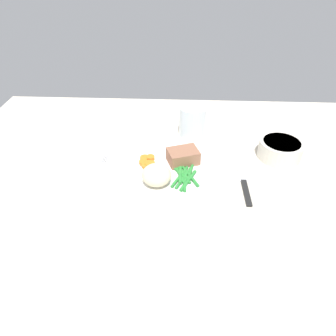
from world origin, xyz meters
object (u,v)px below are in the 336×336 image
at_px(fork, 100,174).
at_px(knife, 243,179).
at_px(dinner_plate, 168,174).
at_px(salad_bowl, 280,149).
at_px(water_glass, 192,123).
at_px(meat_portion, 183,156).

relative_size(fork, knife, 0.81).
relative_size(dinner_plate, salad_bowl, 2.35).
xyz_separation_m(knife, water_glass, (-0.12, 0.21, 0.04)).
relative_size(dinner_plate, knife, 1.30).
bearing_deg(meat_portion, water_glass, 81.22).
bearing_deg(dinner_plate, water_glass, 73.50).
relative_size(meat_portion, salad_bowl, 0.66).
bearing_deg(fork, knife, -0.04).
xyz_separation_m(dinner_plate, meat_portion, (0.04, 0.04, 0.03)).
xyz_separation_m(water_glass, salad_bowl, (0.23, -0.11, -0.01)).
relative_size(fork, salad_bowl, 1.46).
xyz_separation_m(meat_portion, knife, (0.15, -0.04, -0.03)).
bearing_deg(dinner_plate, meat_portion, 49.40).
height_order(knife, water_glass, water_glass).
bearing_deg(fork, dinner_plate, 0.87).
height_order(meat_portion, fork, meat_portion).
xyz_separation_m(fork, knife, (0.35, -0.00, -0.00)).
height_order(knife, salad_bowl, salad_bowl).
distance_m(dinner_plate, salad_bowl, 0.31).
bearing_deg(dinner_plate, fork, -179.14).
relative_size(dinner_plate, fork, 1.60).
distance_m(dinner_plate, fork, 0.17).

